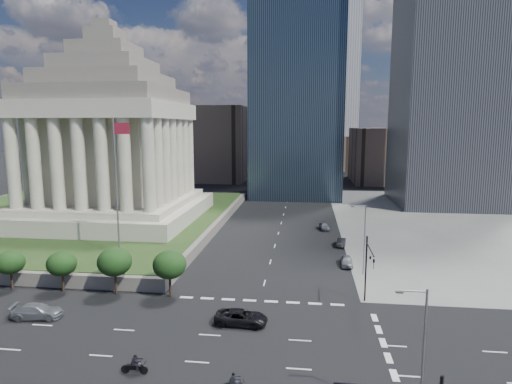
# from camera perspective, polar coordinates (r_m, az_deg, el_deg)

# --- Properties ---
(ground) EXTENTS (500.00, 500.00, 0.00)m
(ground) POSITION_cam_1_polar(r_m,az_deg,el_deg) (135.96, 4.54, -0.01)
(ground) COLOR black
(ground) RESTS_ON ground
(sidewalk_ne) EXTENTS (68.00, 90.00, 0.03)m
(sidewalk_ne) POSITION_cam_1_polar(r_m,az_deg,el_deg) (104.69, 29.61, -3.79)
(sidewalk_ne) COLOR slate
(sidewalk_ne) RESTS_ON ground
(plaza_terrace) EXTENTS (66.00, 70.00, 1.80)m
(plaza_terrace) POSITION_cam_1_polar(r_m,az_deg,el_deg) (100.18, -23.53, -3.37)
(plaza_terrace) COLOR #6A635B
(plaza_terrace) RESTS_ON ground
(plaza_lawn) EXTENTS (64.00, 68.00, 0.10)m
(plaza_lawn) POSITION_cam_1_polar(r_m,az_deg,el_deg) (99.99, -23.57, -2.84)
(plaza_lawn) COLOR #233D19
(plaza_lawn) RESTS_ON plaza_terrace
(war_memorial) EXTENTS (34.00, 34.00, 39.00)m
(war_memorial) POSITION_cam_1_polar(r_m,az_deg,el_deg) (91.22, -18.93, 8.74)
(war_memorial) COLOR #A6A18B
(war_memorial) RESTS_ON plaza_lawn
(flagpole) EXTENTS (2.52, 0.24, 20.00)m
(flagpole) POSITION_cam_1_polar(r_m,az_deg,el_deg) (64.77, -18.04, 1.60)
(flagpole) COLOR slate
(flagpole) RESTS_ON plaza_lawn
(midrise_glass) EXTENTS (26.00, 26.00, 60.00)m
(midrise_glass) POSITION_cam_1_polar(r_m,az_deg,el_deg) (129.64, 5.51, 12.85)
(midrise_glass) COLOR black
(midrise_glass) RESTS_ON ground
(highrise_ne) EXTENTS (26.00, 28.00, 100.00)m
(highrise_ne) POSITION_cam_1_polar(r_m,az_deg,el_deg) (128.14, 25.08, 21.20)
(highrise_ne) COLOR black
(highrise_ne) RESTS_ON ground
(building_filler_ne) EXTENTS (20.00, 30.00, 20.00)m
(building_filler_ne) POSITION_cam_1_polar(r_m,az_deg,el_deg) (166.74, 16.12, 4.75)
(building_filler_ne) COLOR brown
(building_filler_ne) RESTS_ON ground
(building_filler_nw) EXTENTS (24.00, 30.00, 28.00)m
(building_filler_nw) POSITION_cam_1_polar(r_m,az_deg,el_deg) (168.17, -5.30, 6.46)
(building_filler_nw) COLOR brown
(building_filler_nw) RESTS_ON ground
(traffic_signal_ne) EXTENTS (0.30, 5.74, 8.00)m
(traffic_signal_ne) POSITION_cam_1_polar(r_m,az_deg,el_deg) (50.89, 14.75, -9.22)
(traffic_signal_ne) COLOR black
(traffic_signal_ne) RESTS_ON ground
(street_lamp_south) EXTENTS (2.13, 0.22, 10.00)m
(street_lamp_south) POSITION_cam_1_polar(r_m,az_deg,el_deg) (32.99, 21.14, -19.01)
(street_lamp_south) COLOR slate
(street_lamp_south) RESTS_ON ground
(street_lamp_north) EXTENTS (2.13, 0.22, 10.00)m
(street_lamp_north) POSITION_cam_1_polar(r_m,az_deg,el_deg) (61.66, 14.12, -5.63)
(street_lamp_north) COLOR slate
(street_lamp_north) RESTS_ON ground
(pickup_truck) EXTENTS (2.77, 5.67, 1.55)m
(pickup_truck) POSITION_cam_1_polar(r_m,az_deg,el_deg) (46.94, -1.98, -16.37)
(pickup_truck) COLOR black
(pickup_truck) RESTS_ON ground
(suv_grey) EXTENTS (5.67, 2.98, 1.57)m
(suv_grey) POSITION_cam_1_polar(r_m,az_deg,el_deg) (53.86, -27.15, -13.95)
(suv_grey) COLOR slate
(suv_grey) RESTS_ON ground
(parked_sedan_near) EXTENTS (1.79, 4.32, 1.47)m
(parked_sedan_near) POSITION_cam_1_polar(r_m,az_deg,el_deg) (66.22, 11.99, -8.98)
(parked_sedan_near) COLOR gray
(parked_sedan_near) RESTS_ON ground
(parked_sedan_mid) EXTENTS (1.94, 4.18, 1.32)m
(parked_sedan_mid) POSITION_cam_1_polar(r_m,az_deg,el_deg) (76.28, 11.30, -6.64)
(parked_sedan_mid) COLOR black
(parked_sedan_mid) RESTS_ON ground
(parked_sedan_far) EXTENTS (4.51, 2.33, 1.47)m
(parked_sedan_far) POSITION_cam_1_polar(r_m,az_deg,el_deg) (87.61, 9.09, -4.52)
(parked_sedan_far) COLOR slate
(parked_sedan_far) RESTS_ON ground
(motorcycle_lead) EXTENTS (2.33, 1.02, 1.68)m
(motorcycle_lead) POSITION_cam_1_polar(r_m,az_deg,el_deg) (36.73, -3.19, -24.01)
(motorcycle_lead) COLOR black
(motorcycle_lead) RESTS_ON ground
(motorcycle_trail) EXTENTS (2.36, 0.70, 1.75)m
(motorcycle_trail) POSITION_cam_1_polar(r_m,az_deg,el_deg) (40.17, -15.92, -21.19)
(motorcycle_trail) COLOR black
(motorcycle_trail) RESTS_ON ground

